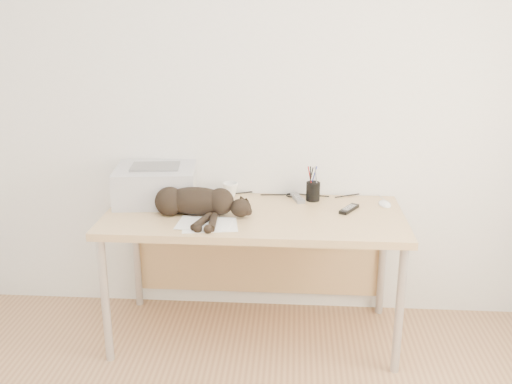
# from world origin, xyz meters

# --- Properties ---
(wall_back) EXTENTS (3.50, 0.00, 3.50)m
(wall_back) POSITION_xyz_m (0.00, 1.75, 1.30)
(wall_back) COLOR white
(wall_back) RESTS_ON floor
(desk) EXTENTS (1.60, 0.70, 0.74)m
(desk) POSITION_xyz_m (0.00, 1.48, 0.61)
(desk) COLOR tan
(desk) RESTS_ON floor
(printer) EXTENTS (0.48, 0.43, 0.21)m
(printer) POSITION_xyz_m (-0.57, 1.56, 0.84)
(printer) COLOR #B3B3B8
(printer) RESTS_ON desk
(papers) EXTENTS (0.32, 0.24, 0.01)m
(papers) POSITION_xyz_m (-0.23, 1.20, 0.74)
(papers) COLOR white
(papers) RESTS_ON desk
(cat) EXTENTS (0.70, 0.34, 0.16)m
(cat) POSITION_xyz_m (-0.32, 1.34, 0.81)
(cat) COLOR black
(cat) RESTS_ON desk
(mug) EXTENTS (0.11, 0.11, 0.08)m
(mug) POSITION_xyz_m (-0.16, 1.67, 0.78)
(mug) COLOR white
(mug) RESTS_ON desk
(pen_cup) EXTENTS (0.08, 0.08, 0.20)m
(pen_cup) POSITION_xyz_m (0.32, 1.63, 0.80)
(pen_cup) COLOR black
(pen_cup) RESTS_ON desk
(remote_grey) EXTENTS (0.09, 0.17, 0.02)m
(remote_grey) POSITION_xyz_m (0.23, 1.64, 0.75)
(remote_grey) COLOR slate
(remote_grey) RESTS_ON desk
(remote_black) EXTENTS (0.12, 0.16, 0.02)m
(remote_black) POSITION_xyz_m (0.51, 1.47, 0.75)
(remote_black) COLOR black
(remote_black) RESTS_ON desk
(mouse) EXTENTS (0.08, 0.12, 0.04)m
(mouse) POSITION_xyz_m (0.72, 1.58, 0.76)
(mouse) COLOR white
(mouse) RESTS_ON desk
(cable_tangle) EXTENTS (1.36, 0.07, 0.01)m
(cable_tangle) POSITION_xyz_m (0.00, 1.70, 0.75)
(cable_tangle) COLOR black
(cable_tangle) RESTS_ON desk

